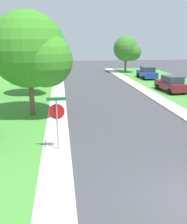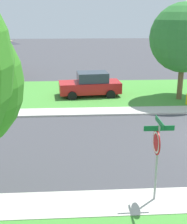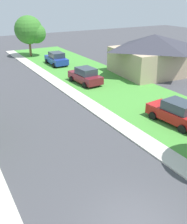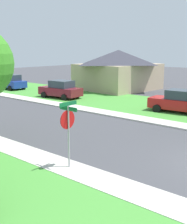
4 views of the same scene
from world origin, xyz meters
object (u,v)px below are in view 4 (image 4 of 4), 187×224
object	(u,v)px
car_red_behind_trees	(179,102)
car_maroon_near_corner	(61,89)
car_blue_far_down_street	(10,82)
stop_sign_far_corner	(68,124)
house_right_setback	(118,69)

from	to	relation	value
car_red_behind_trees	car_maroon_near_corner	bearing A→B (deg)	95.67
car_blue_far_down_street	car_maroon_near_corner	bearing A→B (deg)	-93.62
car_blue_far_down_street	car_red_behind_trees	bearing A→B (deg)	-88.42
stop_sign_far_corner	car_maroon_near_corner	bearing A→B (deg)	47.76
house_right_setback	stop_sign_far_corner	bearing A→B (deg)	-148.57
stop_sign_far_corner	car_maroon_near_corner	size ratio (longest dim) A/B	0.63
stop_sign_far_corner	house_right_setback	xyz separation A→B (m)	(20.78, 12.70, 0.49)
car_red_behind_trees	car_maroon_near_corner	world-z (taller)	same
car_maroon_near_corner	house_right_setback	distance (m)	9.08
stop_sign_far_corner	car_red_behind_trees	world-z (taller)	stop_sign_far_corner
car_red_behind_trees	car_blue_far_down_street	distance (m)	20.96
car_red_behind_trees	stop_sign_far_corner	bearing A→B (deg)	-174.15
car_red_behind_trees	house_right_setback	world-z (taller)	house_right_setback
car_red_behind_trees	house_right_setback	size ratio (longest dim) A/B	0.47
stop_sign_far_corner	car_blue_far_down_street	world-z (taller)	stop_sign_far_corner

